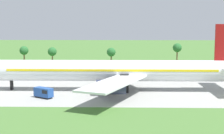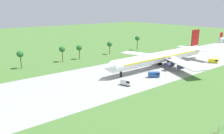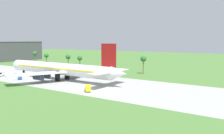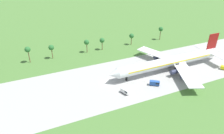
% 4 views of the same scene
% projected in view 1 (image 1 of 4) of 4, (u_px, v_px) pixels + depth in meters
% --- Properties ---
extents(jet_airliner, '(79.74, 55.64, 18.57)m').
position_uv_depth(jet_airliner, '(118.00, 71.00, 95.66)').
color(jet_airliner, white).
rests_on(jet_airliner, ground_plane).
extents(fuel_truck, '(5.40, 4.51, 2.63)m').
position_uv_depth(fuel_truck, '(44.00, 93.00, 86.31)').
color(fuel_truck, black).
rests_on(fuel_truck, ground_plane).
extents(palm_tree_row, '(104.63, 3.60, 10.92)m').
position_uv_depth(palm_tree_row, '(43.00, 50.00, 140.06)').
color(palm_tree_row, brown).
rests_on(palm_tree_row, ground_plane).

